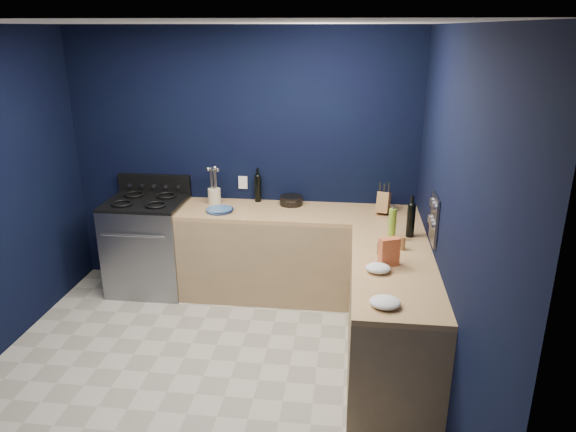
# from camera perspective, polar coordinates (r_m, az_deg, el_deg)

# --- Properties ---
(floor) EXTENTS (3.50, 3.50, 0.02)m
(floor) POSITION_cam_1_polar(r_m,az_deg,el_deg) (4.41, -9.04, -16.63)
(floor) COLOR #BCB5A4
(floor) RESTS_ON ground
(ceiling) EXTENTS (3.50, 3.50, 0.02)m
(ceiling) POSITION_cam_1_polar(r_m,az_deg,el_deg) (3.57, -11.38, 19.74)
(ceiling) COLOR silver
(ceiling) RESTS_ON ground
(wall_back) EXTENTS (3.50, 0.02, 2.60)m
(wall_back) POSITION_cam_1_polar(r_m,az_deg,el_deg) (5.43, -4.85, 5.88)
(wall_back) COLOR black
(wall_back) RESTS_ON ground
(wall_right) EXTENTS (0.02, 3.50, 2.60)m
(wall_right) POSITION_cam_1_polar(r_m,az_deg,el_deg) (3.70, 17.03, -1.50)
(wall_right) COLOR black
(wall_right) RESTS_ON ground
(wall_front) EXTENTS (3.50, 0.02, 2.60)m
(wall_front) POSITION_cam_1_polar(r_m,az_deg,el_deg) (2.34, -22.64, -15.14)
(wall_front) COLOR black
(wall_front) RESTS_ON ground
(cab_back) EXTENTS (2.30, 0.63, 0.86)m
(cab_back) POSITION_cam_1_polar(r_m,az_deg,el_deg) (5.32, 1.09, -4.26)
(cab_back) COLOR #9F8158
(cab_back) RESTS_ON floor
(top_back) EXTENTS (2.30, 0.63, 0.04)m
(top_back) POSITION_cam_1_polar(r_m,az_deg,el_deg) (5.15, 1.12, 0.33)
(top_back) COLOR olive
(top_back) RESTS_ON cab_back
(cab_right) EXTENTS (0.63, 1.67, 0.86)m
(cab_right) POSITION_cam_1_polar(r_m,az_deg,el_deg) (4.29, 10.88, -10.89)
(cab_right) COLOR #9F8158
(cab_right) RESTS_ON floor
(top_right) EXTENTS (0.63, 1.67, 0.04)m
(top_right) POSITION_cam_1_polar(r_m,az_deg,el_deg) (4.08, 11.28, -5.42)
(top_right) COLOR olive
(top_right) RESTS_ON cab_right
(gas_range) EXTENTS (0.76, 0.66, 0.92)m
(gas_range) POSITION_cam_1_polar(r_m,az_deg,el_deg) (5.64, -14.61, -3.16)
(gas_range) COLOR gray
(gas_range) RESTS_ON floor
(oven_door) EXTENTS (0.59, 0.02, 0.42)m
(oven_door) POSITION_cam_1_polar(r_m,az_deg,el_deg) (5.38, -15.78, -4.54)
(oven_door) COLOR black
(oven_door) RESTS_ON gas_range
(cooktop) EXTENTS (0.76, 0.66, 0.03)m
(cooktop) POSITION_cam_1_polar(r_m,az_deg,el_deg) (5.48, -15.03, 1.43)
(cooktop) COLOR black
(cooktop) RESTS_ON gas_range
(backguard) EXTENTS (0.76, 0.06, 0.20)m
(backguard) POSITION_cam_1_polar(r_m,az_deg,el_deg) (5.72, -14.05, 3.36)
(backguard) COLOR black
(backguard) RESTS_ON gas_range
(spice_panel) EXTENTS (0.02, 0.28, 0.38)m
(spice_panel) POSITION_cam_1_polar(r_m,az_deg,el_deg) (4.25, 15.34, -0.36)
(spice_panel) COLOR gray
(spice_panel) RESTS_ON wall_right
(wall_outlet) EXTENTS (0.09, 0.02, 0.13)m
(wall_outlet) POSITION_cam_1_polar(r_m,az_deg,el_deg) (5.47, -4.83, 3.59)
(wall_outlet) COLOR white
(wall_outlet) RESTS_ON wall_back
(plate_stack) EXTENTS (0.31, 0.31, 0.03)m
(plate_stack) POSITION_cam_1_polar(r_m,az_deg,el_deg) (5.17, -7.34, 0.64)
(plate_stack) COLOR #3A6190
(plate_stack) RESTS_ON top_back
(ramekin) EXTENTS (0.09, 0.09, 0.03)m
(ramekin) POSITION_cam_1_polar(r_m,az_deg,el_deg) (5.52, -7.61, 1.88)
(ramekin) COLOR white
(ramekin) RESTS_ON top_back
(utensil_crock) EXTENTS (0.16, 0.16, 0.16)m
(utensil_crock) POSITION_cam_1_polar(r_m,az_deg,el_deg) (5.39, -7.87, 2.12)
(utensil_crock) COLOR beige
(utensil_crock) RESTS_ON top_back
(wine_bottle_back) EXTENTS (0.07, 0.07, 0.27)m
(wine_bottle_back) POSITION_cam_1_polar(r_m,az_deg,el_deg) (5.40, -3.24, 2.93)
(wine_bottle_back) COLOR black
(wine_bottle_back) RESTS_ON top_back
(lemon_basket) EXTENTS (0.24, 0.24, 0.09)m
(lemon_basket) POSITION_cam_1_polar(r_m,az_deg,el_deg) (5.32, 0.35, 1.66)
(lemon_basket) COLOR black
(lemon_basket) RESTS_ON top_back
(knife_block) EXTENTS (0.15, 0.25, 0.25)m
(knife_block) POSITION_cam_1_polar(r_m,az_deg,el_deg) (5.15, 10.15, 1.42)
(knife_block) COLOR olive
(knife_block) RESTS_ON top_back
(wine_bottle_right) EXTENTS (0.07, 0.07, 0.28)m
(wine_bottle_right) POSITION_cam_1_polar(r_m,az_deg,el_deg) (4.59, 12.97, -0.50)
(wine_bottle_right) COLOR black
(wine_bottle_right) RESTS_ON top_right
(oil_bottle) EXTENTS (0.07, 0.07, 0.27)m
(oil_bottle) POSITION_cam_1_polar(r_m,az_deg,el_deg) (4.49, 11.07, -0.89)
(oil_bottle) COLOR #77A428
(oil_bottle) RESTS_ON top_right
(spice_jar_near) EXTENTS (0.05, 0.05, 0.11)m
(spice_jar_near) POSITION_cam_1_polar(r_m,az_deg,el_deg) (4.34, 12.11, -2.86)
(spice_jar_near) COLOR olive
(spice_jar_near) RESTS_ON top_right
(spice_jar_far) EXTENTS (0.07, 0.07, 0.10)m
(spice_jar_far) POSITION_cam_1_polar(r_m,az_deg,el_deg) (4.22, 9.82, -3.42)
(spice_jar_far) COLOR olive
(spice_jar_far) RESTS_ON top_right
(crouton_bag) EXTENTS (0.16, 0.12, 0.22)m
(crouton_bag) POSITION_cam_1_polar(r_m,az_deg,el_deg) (4.02, 10.74, -3.79)
(crouton_bag) COLOR #B61431
(crouton_bag) RESTS_ON top_right
(towel_front) EXTENTS (0.21, 0.19, 0.06)m
(towel_front) POSITION_cam_1_polar(r_m,az_deg,el_deg) (3.92, 9.60, -5.51)
(towel_front) COLOR white
(towel_front) RESTS_ON top_right
(towel_end) EXTENTS (0.22, 0.20, 0.06)m
(towel_end) POSITION_cam_1_polar(r_m,az_deg,el_deg) (3.48, 10.32, -9.05)
(towel_end) COLOR white
(towel_end) RESTS_ON top_right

